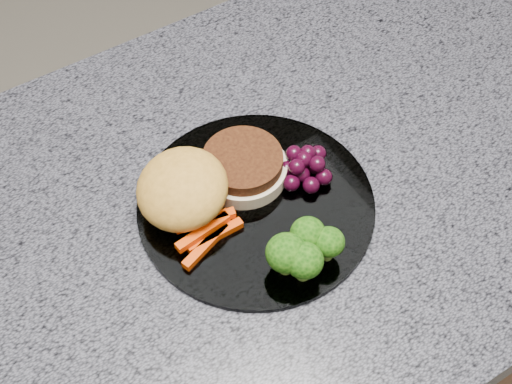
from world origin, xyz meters
TOP-DOWN VIEW (x-y plane):
  - countertop at (0.00, 0.00)m, footprint 1.20×0.60m
  - plate at (0.11, -0.01)m, footprint 0.26×0.26m
  - burger at (0.07, 0.02)m, footprint 0.20×0.13m
  - carrot_sticks at (0.04, -0.02)m, footprint 0.08×0.05m
  - broccoli at (0.11, -0.11)m, footprint 0.08×0.06m
  - grape_bunch at (0.18, -0.01)m, footprint 0.07×0.06m

SIDE VIEW (x-z plane):
  - countertop at x=0.00m, z-range 0.86..0.90m
  - plate at x=0.11m, z-range 0.90..0.91m
  - carrot_sticks at x=0.04m, z-range 0.91..0.92m
  - grape_bunch at x=0.18m, z-range 0.90..0.94m
  - burger at x=0.07m, z-range 0.90..0.96m
  - broccoli at x=0.11m, z-range 0.91..0.96m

